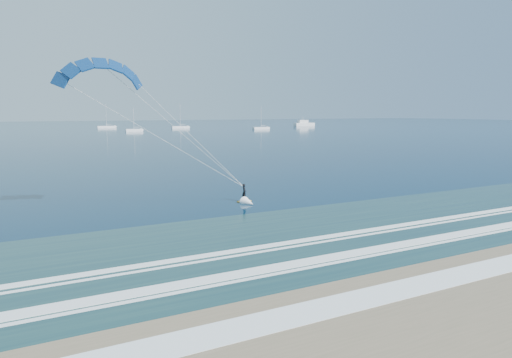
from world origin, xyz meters
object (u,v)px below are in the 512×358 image
object	(u,v)px
kitesurfer_rig	(175,129)
sailboat_3	(134,130)
sailboat_6	(261,128)
sailboat_5	(180,127)
sailboat_4	(107,127)
motor_yacht	(304,124)

from	to	relation	value
kitesurfer_rig	sailboat_3	distance (m)	173.85
kitesurfer_rig	sailboat_6	world-z (taller)	kitesurfer_rig
kitesurfer_rig	sailboat_5	xyz separation A→B (m)	(66.19, 198.91, -6.90)
sailboat_5	sailboat_6	distance (m)	45.85
sailboat_3	sailboat_5	bearing A→B (deg)	42.41
kitesurfer_rig	sailboat_4	distance (m)	223.83
motor_yacht	sailboat_5	xyz separation A→B (m)	(-80.58, -1.12, -0.79)
sailboat_5	sailboat_6	xyz separation A→B (m)	(31.95, -32.89, -0.01)
sailboat_4	sailboat_3	bearing A→B (deg)	-86.33
sailboat_5	sailboat_6	size ratio (longest dim) A/B	1.09
kitesurfer_rig	sailboat_5	size ratio (longest dim) A/B	1.49
sailboat_3	sailboat_4	xyz separation A→B (m)	(-3.29, 51.30, 0.02)
kitesurfer_rig	sailboat_4	world-z (taller)	kitesurfer_rig
kitesurfer_rig	sailboat_5	world-z (taller)	kitesurfer_rig
kitesurfer_rig	sailboat_6	size ratio (longest dim) A/B	1.62
sailboat_4	sailboat_5	size ratio (longest dim) A/B	1.01
motor_yacht	sailboat_3	distance (m)	115.91
kitesurfer_rig	sailboat_3	size ratio (longest dim) A/B	1.83
sailboat_3	sailboat_6	world-z (taller)	sailboat_6
kitesurfer_rig	motor_yacht	size ratio (longest dim) A/B	1.43
sailboat_5	sailboat_6	world-z (taller)	sailboat_5
sailboat_3	sailboat_4	bearing A→B (deg)	93.67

